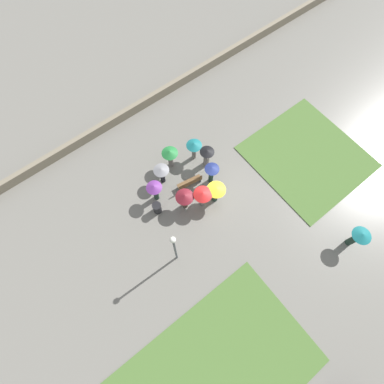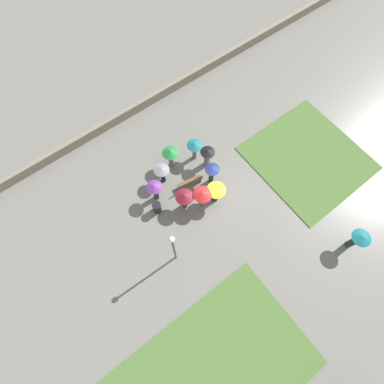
{
  "view_description": "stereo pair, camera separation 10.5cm",
  "coord_description": "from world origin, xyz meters",
  "px_view_note": "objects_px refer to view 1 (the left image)",
  "views": [
    {
      "loc": [
        6.0,
        5.42,
        18.42
      ],
      "look_at": [
        1.32,
        -0.62,
        0.69
      ],
      "focal_mm": 28.0,
      "sensor_mm": 36.0,
      "label": 1
    },
    {
      "loc": [
        5.92,
        5.48,
        18.42
      ],
      "look_at": [
        1.32,
        -0.62,
        0.69
      ],
      "focal_mm": 28.0,
      "sensor_mm": 36.0,
      "label": 2
    }
  ],
  "objects_px": {
    "crowd_person_purple": "(155,189)",
    "crowd_person_maroon": "(185,198)",
    "crowd_person_teal": "(194,147)",
    "park_bench": "(190,183)",
    "crowd_person_black": "(207,156)",
    "lone_walker_mid_plaza": "(359,237)",
    "crowd_person_green": "(170,155)",
    "crowd_person_red": "(203,195)",
    "crowd_person_navy": "(212,172)",
    "trash_bin": "(157,208)",
    "lamp_post": "(174,247)",
    "crowd_person_yellow": "(216,191)",
    "crowd_person_grey": "(162,172)"
  },
  "relations": [
    {
      "from": "crowd_person_yellow",
      "to": "crowd_person_red",
      "type": "bearing_deg",
      "value": 63.97
    },
    {
      "from": "crowd_person_yellow",
      "to": "crowd_person_red",
      "type": "relative_size",
      "value": 0.95
    },
    {
      "from": "crowd_person_black",
      "to": "crowd_person_maroon",
      "type": "bearing_deg",
      "value": 11.75
    },
    {
      "from": "park_bench",
      "to": "crowd_person_green",
      "type": "bearing_deg",
      "value": -78.03
    },
    {
      "from": "lone_walker_mid_plaza",
      "to": "trash_bin",
      "type": "bearing_deg",
      "value": 45.09
    },
    {
      "from": "crowd_person_black",
      "to": "crowd_person_green",
      "type": "bearing_deg",
      "value": -51.04
    },
    {
      "from": "crowd_person_black",
      "to": "lone_walker_mid_plaza",
      "type": "xyz_separation_m",
      "value": [
        -3.5,
        9.8,
        0.23
      ]
    },
    {
      "from": "crowd_person_purple",
      "to": "crowd_person_black",
      "type": "relative_size",
      "value": 1.07
    },
    {
      "from": "crowd_person_teal",
      "to": "crowd_person_maroon",
      "type": "distance_m",
      "value": 3.7
    },
    {
      "from": "lamp_post",
      "to": "crowd_person_navy",
      "type": "bearing_deg",
      "value": -150.5
    },
    {
      "from": "crowd_person_grey",
      "to": "crowd_person_teal",
      "type": "bearing_deg",
      "value": -18.66
    },
    {
      "from": "crowd_person_green",
      "to": "crowd_person_purple",
      "type": "bearing_deg",
      "value": -22.89
    },
    {
      "from": "crowd_person_navy",
      "to": "crowd_person_grey",
      "type": "bearing_deg",
      "value": 4.39
    },
    {
      "from": "crowd_person_grey",
      "to": "crowd_person_black",
      "type": "distance_m",
      "value": 3.22
    },
    {
      "from": "crowd_person_red",
      "to": "lone_walker_mid_plaza",
      "type": "xyz_separation_m",
      "value": [
        -5.59,
        7.63,
        -0.1
      ]
    },
    {
      "from": "crowd_person_grey",
      "to": "lone_walker_mid_plaza",
      "type": "distance_m",
      "value": 12.47
    },
    {
      "from": "lamp_post",
      "to": "lone_walker_mid_plaza",
      "type": "bearing_deg",
      "value": 147.19
    },
    {
      "from": "park_bench",
      "to": "crowd_person_yellow",
      "type": "relative_size",
      "value": 0.99
    },
    {
      "from": "lamp_post",
      "to": "crowd_person_teal",
      "type": "xyz_separation_m",
      "value": [
        -5.16,
        -4.92,
        -1.48
      ]
    },
    {
      "from": "crowd_person_yellow",
      "to": "lone_walker_mid_plaza",
      "type": "relative_size",
      "value": 0.93
    },
    {
      "from": "crowd_person_teal",
      "to": "crowd_person_red",
      "type": "xyz_separation_m",
      "value": [
        1.75,
        3.1,
        0.04
      ]
    },
    {
      "from": "lamp_post",
      "to": "lone_walker_mid_plaza",
      "type": "xyz_separation_m",
      "value": [
        -9.01,
        5.81,
        -1.55
      ]
    },
    {
      "from": "crowd_person_navy",
      "to": "crowd_person_black",
      "type": "xyz_separation_m",
      "value": [
        -0.58,
        -1.2,
        -0.18
      ]
    },
    {
      "from": "park_bench",
      "to": "crowd_person_yellow",
      "type": "distance_m",
      "value": 2.08
    },
    {
      "from": "crowd_person_yellow",
      "to": "crowd_person_maroon",
      "type": "xyz_separation_m",
      "value": [
        1.83,
        -0.83,
        0.05
      ]
    },
    {
      "from": "park_bench",
      "to": "crowd_person_grey",
      "type": "height_order",
      "value": "crowd_person_grey"
    },
    {
      "from": "trash_bin",
      "to": "crowd_person_navy",
      "type": "height_order",
      "value": "crowd_person_navy"
    },
    {
      "from": "crowd_person_black",
      "to": "park_bench",
      "type": "bearing_deg",
      "value": 2.49
    },
    {
      "from": "crowd_person_grey",
      "to": "crowd_person_black",
      "type": "bearing_deg",
      "value": -35.83
    },
    {
      "from": "crowd_person_teal",
      "to": "crowd_person_yellow",
      "type": "bearing_deg",
      "value": 4.05
    },
    {
      "from": "crowd_person_yellow",
      "to": "crowd_person_maroon",
      "type": "height_order",
      "value": "crowd_person_maroon"
    },
    {
      "from": "crowd_person_red",
      "to": "lone_walker_mid_plaza",
      "type": "bearing_deg",
      "value": 66.79
    },
    {
      "from": "crowd_person_navy",
      "to": "crowd_person_maroon",
      "type": "relative_size",
      "value": 1.07
    },
    {
      "from": "crowd_person_purple",
      "to": "crowd_person_maroon",
      "type": "height_order",
      "value": "crowd_person_purple"
    },
    {
      "from": "trash_bin",
      "to": "crowd_person_navy",
      "type": "distance_m",
      "value": 4.18
    },
    {
      "from": "trash_bin",
      "to": "crowd_person_maroon",
      "type": "distance_m",
      "value": 1.99
    },
    {
      "from": "crowd_person_maroon",
      "to": "lone_walker_mid_plaza",
      "type": "xyz_separation_m",
      "value": [
        -6.55,
        8.2,
        0.01
      ]
    },
    {
      "from": "crowd_person_purple",
      "to": "crowd_person_black",
      "type": "height_order",
      "value": "crowd_person_purple"
    },
    {
      "from": "crowd_person_navy",
      "to": "lone_walker_mid_plaza",
      "type": "distance_m",
      "value": 9.51
    },
    {
      "from": "crowd_person_yellow",
      "to": "crowd_person_purple",
      "type": "height_order",
      "value": "crowd_person_purple"
    },
    {
      "from": "crowd_person_teal",
      "to": "park_bench",
      "type": "bearing_deg",
      "value": -26.38
    },
    {
      "from": "park_bench",
      "to": "crowd_person_teal",
      "type": "distance_m",
      "value": 2.4
    },
    {
      "from": "crowd_person_navy",
      "to": "crowd_person_maroon",
      "type": "distance_m",
      "value": 2.5
    },
    {
      "from": "lamp_post",
      "to": "crowd_person_teal",
      "type": "distance_m",
      "value": 7.28
    },
    {
      "from": "crowd_person_navy",
      "to": "crowd_person_purple",
      "type": "height_order",
      "value": "crowd_person_purple"
    },
    {
      "from": "crowd_person_teal",
      "to": "crowd_person_purple",
      "type": "height_order",
      "value": "crowd_person_purple"
    },
    {
      "from": "park_bench",
      "to": "crowd_person_purple",
      "type": "distance_m",
      "value": 2.53
    },
    {
      "from": "lamp_post",
      "to": "crowd_person_grey",
      "type": "relative_size",
      "value": 2.63
    },
    {
      "from": "lone_walker_mid_plaza",
      "to": "crowd_person_navy",
      "type": "bearing_deg",
      "value": 28.34
    },
    {
      "from": "park_bench",
      "to": "crowd_person_red",
      "type": "distance_m",
      "value": 1.82
    }
  ]
}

